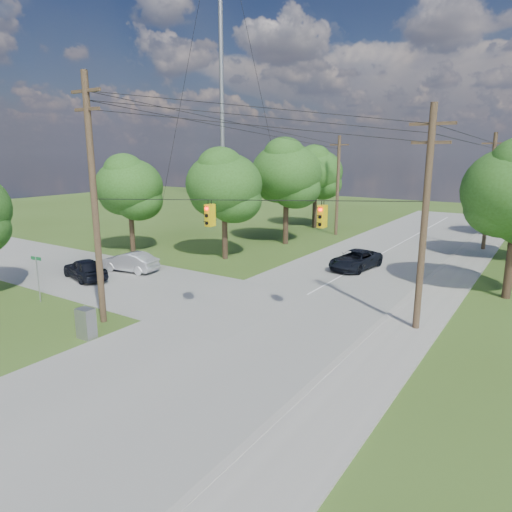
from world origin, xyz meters
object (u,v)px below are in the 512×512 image
Objects in this scene: pole_sw at (94,198)px; car_cross_dark at (85,269)px; pole_ne at (425,218)px; pole_north_e at (489,191)px; control_cabinet at (86,323)px; pole_north_w at (338,185)px; car_cross_silver at (130,262)px; car_main_north at (356,260)px.

car_cross_dark is (-7.45, 4.42, -5.47)m from pole_sw.
pole_north_e is at bearing 90.00° from pole_ne.
control_cabinet is (1.10, -1.80, -5.52)m from pole_sw.
pole_north_w is 31.74m from control_cabinet.
pole_sw is 15.51m from pole_ne.
car_cross_dark is at bearing -24.85° from car_cross_silver.
car_cross_silver is 12.04m from control_cabinet.
control_cabinet is at bearing -87.26° from pole_north_w.
pole_ne is at bearing 112.97° from car_cross_dark.
pole_ne is at bearing 29.38° from pole_sw.
control_cabinet reaches higher than car_main_north.
pole_ne is 26.03m from pole_north_w.
pole_sw is at bearing -114.52° from pole_north_e.
pole_north_w reaches higher than car_cross_dark.
pole_ne is 20.60m from car_cross_silver.
pole_north_w is 14.99m from car_main_north.
car_main_north is (6.65, 17.13, -5.51)m from pole_sw.
pole_north_e reaches higher than car_cross_silver.
control_cabinet is (8.55, -6.22, -0.04)m from car_cross_dark.
pole_sw is at bearing 32.60° from car_cross_silver.
pole_ne is at bearing -47.38° from car_main_north.
pole_sw is 32.55m from pole_north_e.
car_main_north is (7.05, -12.47, -4.42)m from pole_north_w.
pole_north_e is (13.50, 29.60, -1.10)m from pole_sw.
car_cross_dark is 2.98× the size of control_cabinet.
pole_ne is (13.50, 7.60, -0.76)m from pole_sw.
pole_north_w is 23.36m from car_cross_silver.
pole_sw reaches higher than pole_north_e.
car_main_north is at bearing 117.60° from car_cross_silver.
pole_sw reaches higher than pole_north_w.
pole_ne is 1.05× the size of pole_north_e.
pole_ne is 16.27m from control_cabinet.
pole_ne reaches higher than car_cross_silver.
pole_north_e is at bearing 0.00° from pole_north_w.
pole_sw is at bearing -150.62° from pole_ne.
pole_sw is 2.82× the size of car_cross_silver.
pole_north_w is 2.36× the size of car_cross_dark.
pole_ne is 1.05× the size of pole_north_w.
car_cross_dark is (-7.05, -25.18, -4.38)m from pole_north_w.
pole_ne is 21.70m from car_cross_dark.
car_main_north is at bearing 68.77° from pole_sw.
pole_north_w is at bearing 180.00° from pole_north_e.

